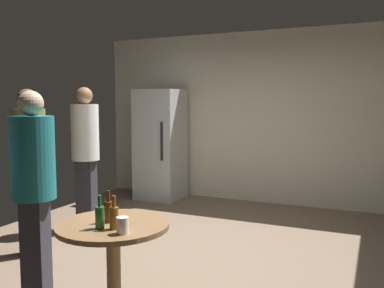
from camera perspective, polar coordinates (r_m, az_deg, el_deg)
The scene contains 11 objects.
ground_plane at distance 4.48m, azimuth -0.67°, elevation -15.68°, with size 5.20×5.20×0.10m, color #7A6651.
wall_back at distance 6.66m, azimuth 8.91°, elevation 3.60°, with size 5.32×0.06×2.70m, color silver.
refrigerator at distance 6.86m, azimuth -4.38°, elevation -0.06°, with size 0.70×0.68×1.80m.
foreground_table at distance 3.07m, azimuth -10.80°, elevation -12.54°, with size 0.80×0.80×0.73m.
beer_bottle_amber at distance 2.88m, azimuth -10.67°, elevation -9.83°, with size 0.06×0.06×0.23m.
beer_bottle_brown at distance 3.04m, azimuth -11.41°, elevation -9.00°, with size 0.06×0.06×0.23m.
beer_bottle_green at distance 2.91m, azimuth -12.57°, elevation -9.70°, with size 0.06×0.06×0.23m.
plastic_cup_white at distance 2.78m, azimuth -9.54°, elevation -10.99°, with size 0.08×0.08×0.11m, color white.
person_in_white_shirt at distance 5.31m, azimuth -14.46°, elevation -0.33°, with size 0.39×0.39×1.78m.
person_in_teal_shirt at distance 3.50m, azimuth -20.97°, elevation -4.59°, with size 0.44×0.44×1.68m.
person_in_olive_shirt at distance 4.58m, azimuth -21.45°, elevation -1.89°, with size 0.48×0.48×1.73m.
Camera 1 is at (1.76, -3.79, 1.58)m, focal length 38.76 mm.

